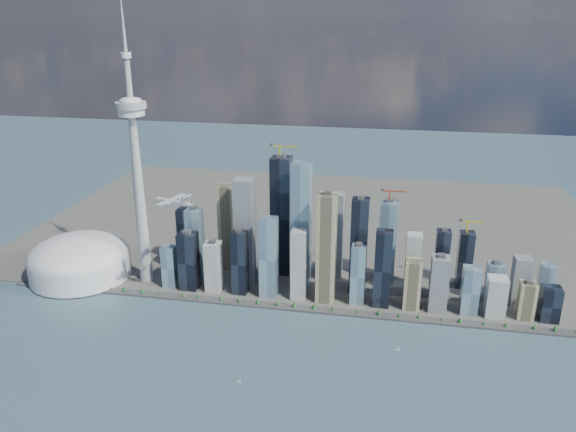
% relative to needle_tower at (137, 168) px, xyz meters
% --- Properties ---
extents(ground, '(4000.00, 4000.00, 0.00)m').
position_rel_needle_tower_xyz_m(ground, '(300.00, -310.00, -235.84)').
color(ground, '#334C59').
rests_on(ground, ground).
extents(seawall, '(1100.00, 22.00, 4.00)m').
position_rel_needle_tower_xyz_m(seawall, '(300.00, -60.00, -233.84)').
color(seawall, '#383838').
rests_on(seawall, ground).
extents(land, '(1400.00, 900.00, 3.00)m').
position_rel_needle_tower_xyz_m(land, '(300.00, 390.00, -234.34)').
color(land, '#4C4C47').
rests_on(land, ground).
extents(shoreline_trees, '(960.53, 7.20, 8.80)m').
position_rel_needle_tower_xyz_m(shoreline_trees, '(300.00, -60.00, -227.06)').
color(shoreline_trees, '#3F2D1E').
rests_on(shoreline_trees, seawall).
extents(skyscraper_cluster, '(736.00, 142.00, 271.99)m').
position_rel_needle_tower_xyz_m(skyscraper_cluster, '(359.61, 26.82, -151.14)').
color(skyscraper_cluster, black).
rests_on(skyscraper_cluster, land).
extents(needle_tower, '(56.00, 56.00, 550.50)m').
position_rel_needle_tower_xyz_m(needle_tower, '(0.00, 0.00, 0.00)').
color(needle_tower, '#A7A7A2').
rests_on(needle_tower, land).
extents(dome_stadium, '(200.00, 200.00, 86.00)m').
position_rel_needle_tower_xyz_m(dome_stadium, '(-140.00, -10.00, -196.40)').
color(dome_stadium, silver).
rests_on(dome_stadium, land).
extents(airplane, '(77.26, 68.95, 19.14)m').
position_rel_needle_tower_xyz_m(airplane, '(115.96, -111.03, -22.51)').
color(airplane, silver).
rests_on(airplane, ground).
extents(sailboat_west, '(7.66, 4.50, 10.86)m').
position_rel_needle_tower_xyz_m(sailboat_west, '(274.68, -290.22, -232.35)').
color(sailboat_west, white).
rests_on(sailboat_west, ground).
extents(sailboat_east, '(7.21, 3.01, 9.95)m').
position_rel_needle_tower_xyz_m(sailboat_east, '(503.87, -162.55, -232.65)').
color(sailboat_east, white).
rests_on(sailboat_east, ground).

